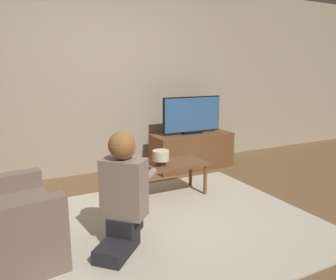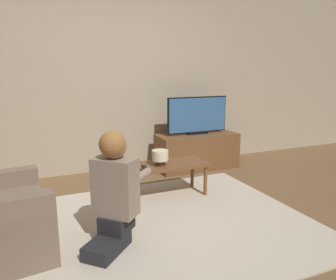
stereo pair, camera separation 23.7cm
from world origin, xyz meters
name	(u,v)px [view 1 (the left image)]	position (x,y,z in m)	size (l,w,h in m)	color
ground_plane	(169,226)	(0.00, 0.00, 0.00)	(10.00, 10.00, 0.00)	brown
wall_back	(104,78)	(0.00, 1.93, 1.30)	(10.00, 0.06, 2.60)	tan
rug	(169,225)	(0.00, 0.00, 0.01)	(2.70, 2.20, 0.02)	beige
tv_stand	(192,151)	(1.14, 1.50, 0.25)	(1.16, 0.48, 0.51)	brown
tv	(192,115)	(1.14, 1.51, 0.78)	(0.92, 0.08, 0.53)	black
coffee_table	(164,168)	(0.27, 0.65, 0.35)	(0.97, 0.40, 0.39)	brown
person_kneeling	(123,189)	(-0.48, -0.15, 0.49)	(0.70, 0.71, 0.94)	#232328
table_lamp	(161,156)	(0.21, 0.61, 0.49)	(0.18, 0.18, 0.17)	#4C3823
remote	(147,168)	(0.03, 0.57, 0.40)	(0.04, 0.15, 0.02)	black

